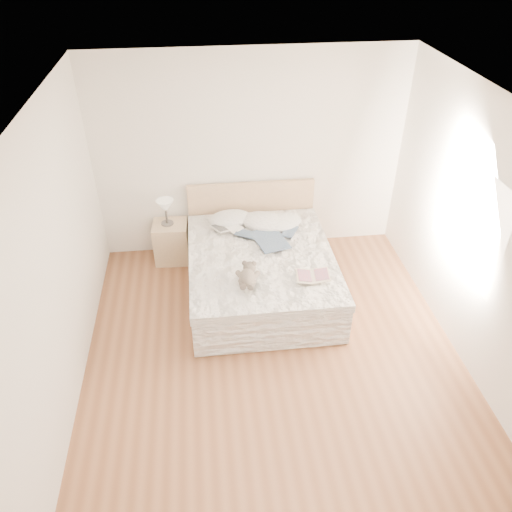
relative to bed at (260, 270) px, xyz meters
name	(u,v)px	position (x,y,z in m)	size (l,w,h in m)	color
floor	(274,358)	(0.00, -1.19, -0.31)	(4.00, 4.50, 0.00)	brown
ceiling	(281,112)	(0.00, -1.19, 2.39)	(4.00, 4.50, 0.00)	white
wall_back	(250,156)	(0.00, 1.06, 1.04)	(4.00, 0.02, 2.70)	white
wall_front	(339,488)	(0.00, -3.44, 1.04)	(4.00, 0.02, 2.70)	white
wall_left	(53,272)	(-2.00, -1.19, 1.04)	(0.02, 4.50, 2.70)	white
wall_right	(483,242)	(2.00, -1.19, 1.04)	(0.02, 4.50, 2.70)	white
window	(469,217)	(1.99, -0.89, 1.14)	(0.02, 1.30, 1.10)	white
bed	(260,270)	(0.00, 0.00, 0.00)	(1.72, 2.14, 1.00)	tan
nightstand	(172,242)	(-1.11, 0.80, -0.03)	(0.45, 0.40, 0.56)	tan
table_lamp	(165,207)	(-1.13, 0.81, 0.51)	(0.24, 0.24, 0.35)	#514B46
pillow_left	(231,219)	(-0.30, 0.71, 0.33)	(0.56, 0.39, 0.17)	white
pillow_middle	(264,222)	(0.12, 0.58, 0.33)	(0.62, 0.43, 0.19)	white
pillow_right	(283,222)	(0.36, 0.54, 0.33)	(0.53, 0.37, 0.16)	white
blouse	(270,240)	(0.14, 0.17, 0.32)	(0.55, 0.59, 0.02)	#354861
photo_book	(226,228)	(-0.37, 0.50, 0.32)	(0.35, 0.24, 0.03)	white
childrens_book	(313,276)	(0.51, -0.61, 0.32)	(0.39, 0.26, 0.03)	beige
teddy_bear	(247,282)	(-0.23, -0.66, 0.34)	(0.23, 0.33, 0.18)	#6A5E52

